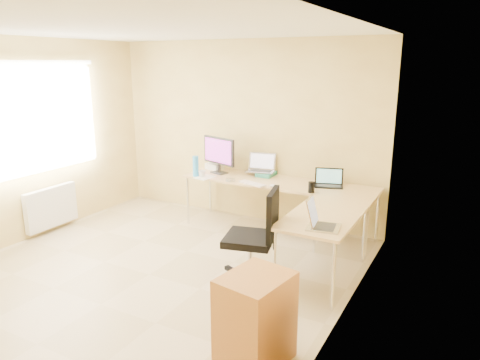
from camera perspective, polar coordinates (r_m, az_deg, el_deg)
The scene contains 25 objects.
floor at distance 5.15m, azimuth -11.54°, elevation -11.76°, with size 4.50×4.50×0.00m, color tan.
ceiling at distance 4.63m, azimuth -13.27°, elevation 18.43°, with size 4.50×4.50×0.00m, color white.
wall_back at distance 6.56m, azimuth 0.58°, elevation 6.23°, with size 4.50×4.50×0.00m, color #E2CB7D.
wall_left at distance 6.28m, azimuth -27.10°, elevation 4.23°, with size 4.50×4.50×0.00m, color #E2CB7D.
wall_right at distance 3.73m, azimuth 12.95°, elevation -0.76°, with size 4.50×4.50×0.00m, color #E2CB7D.
desk_main at distance 6.12m, azimuth 4.81°, elevation -3.47°, with size 2.65×0.70×0.73m, color tan.
desk_return at distance 4.92m, azimuth 10.55°, elevation -8.34°, with size 0.70×1.30×0.73m, color tan.
monitor at distance 6.38m, azimuth -2.71°, elevation 3.18°, with size 0.61×0.20×0.53m, color black.
book_stack at distance 6.29m, azimuth 3.38°, elevation 0.77°, with size 0.22×0.30×0.05m, color #226958.
laptop_center at distance 6.29m, azimuth 2.64°, elevation 2.20°, with size 0.39×0.30×0.25m, color #9C9BAD.
laptop_black at distance 5.82m, azimuth 11.32°, elevation 0.26°, with size 0.36×0.27×0.23m, color black.
keyboard at distance 5.85m, azimuth 1.59°, elevation -0.45°, with size 0.40×0.11×0.02m, color silver.
mouse at distance 5.72m, azimuth 4.31°, elevation -0.75°, with size 0.10×0.07×0.04m, color silver.
mug at distance 6.22m, azimuth -4.86°, elevation 0.79°, with size 0.10×0.10×0.09m, color silver.
cd_stack at distance 6.00m, azimuth -1.24°, elevation 0.01°, with size 0.13×0.13×0.03m, color silver.
water_bottle at distance 6.25m, azimuth -5.69°, elevation 1.77°, with size 0.08×0.08×0.29m, color #2F92DD.
papers at distance 6.21m, azimuth -4.49°, elevation 0.35°, with size 0.20×0.29×0.01m, color beige.
white_box at distance 6.68m, azimuth -3.28°, elevation 1.78°, with size 0.24×0.18×0.09m, color white.
desk_fan at distance 6.66m, azimuth -3.29°, elevation 2.49°, with size 0.20×0.20×0.26m, color white.
black_cup at distance 5.52m, azimuth 9.12°, elevation -0.92°, with size 0.08×0.08×0.14m, color black.
laptop_return at distance 4.36m, azimuth 10.72°, elevation -4.58°, with size 0.28×0.36×0.24m, color beige.
office_chair at distance 4.66m, azimuth 1.17°, elevation -7.63°, with size 0.63×0.63×1.06m, color black.
cabinet at distance 3.59m, azimuth 1.98°, elevation -17.52°, with size 0.44×0.54×0.75m, color #A1562E.
radiator at distance 6.67m, azimuth -23.00°, elevation -3.22°, with size 0.09×0.80×0.55m, color white.
window at distance 6.44m, azimuth -24.19°, elevation 7.03°, with size 0.10×1.80×1.40m, color white.
Camera 1 is at (3.04, -3.48, 2.28)m, focal length 33.36 mm.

